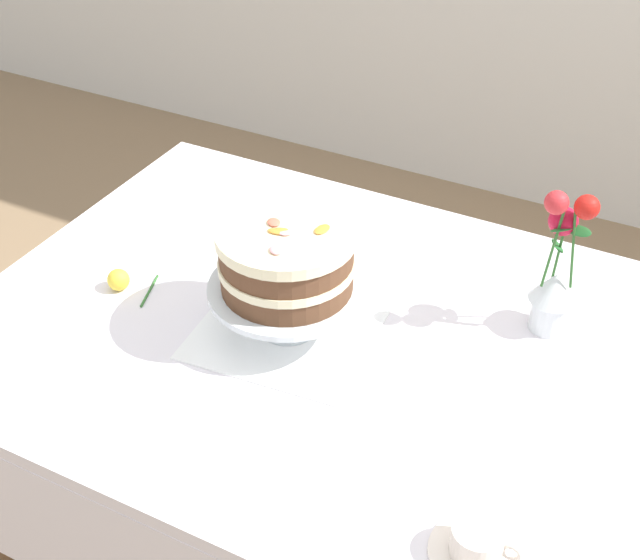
{
  "coord_description": "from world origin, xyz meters",
  "views": [
    {
      "loc": [
        0.55,
        -1.14,
        1.8
      ],
      "look_at": [
        -0.04,
        -0.01,
        0.86
      ],
      "focal_mm": 49.99,
      "sensor_mm": 36.0,
      "label": 1
    }
  ],
  "objects": [
    {
      "name": "linen_napkin",
      "position": [
        -0.1,
        -0.03,
        0.74
      ],
      "size": [
        0.35,
        0.35,
        0.0
      ],
      "primitive_type": "cube",
      "rotation": [
        0.0,
        0.0,
        0.09
      ],
      "color": "white",
      "rests_on": "dining_table"
    },
    {
      "name": "dining_table",
      "position": [
        0.0,
        -0.03,
        0.65
      ],
      "size": [
        1.4,
        1.0,
        0.74
      ],
      "color": "white",
      "rests_on": "ground"
    },
    {
      "name": "teacup",
      "position": [
        0.38,
        -0.34,
        0.76
      ],
      "size": [
        0.14,
        0.14,
        0.06
      ],
      "color": "silver",
      "rests_on": "dining_table"
    },
    {
      "name": "layer_cake",
      "position": [
        -0.1,
        -0.03,
        0.9
      ],
      "size": [
        0.25,
        0.25,
        0.13
      ],
      "color": "brown",
      "rests_on": "cake_stand"
    },
    {
      "name": "cake_stand",
      "position": [
        -0.1,
        -0.03,
        0.82
      ],
      "size": [
        0.29,
        0.29,
        0.1
      ],
      "color": "silver",
      "rests_on": "linen_napkin"
    },
    {
      "name": "fallen_rose",
      "position": [
        -0.45,
        -0.07,
        0.76
      ],
      "size": [
        0.1,
        0.1,
        0.04
      ],
      "color": "#2D6028",
      "rests_on": "dining_table"
    },
    {
      "name": "flower_vase",
      "position": [
        0.33,
        0.2,
        0.86
      ],
      "size": [
        0.09,
        0.09,
        0.3
      ],
      "color": "silver",
      "rests_on": "dining_table"
    }
  ]
}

